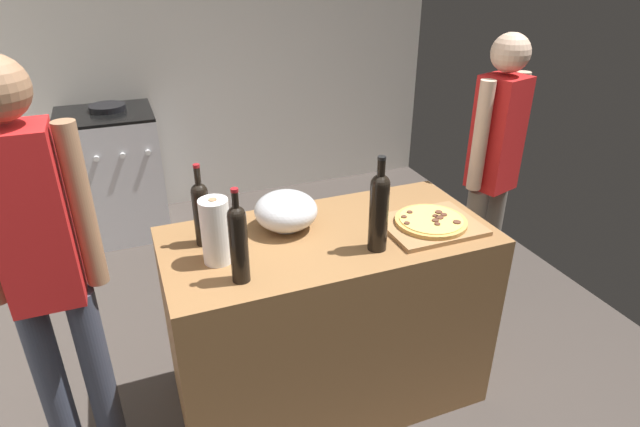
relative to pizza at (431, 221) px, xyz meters
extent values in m
cube|color=#3F3833|center=(-0.65, 0.98, -0.93)|extent=(4.17, 3.74, 0.02)
cube|color=beige|center=(-0.65, 2.60, 0.38)|extent=(4.17, 0.10, 2.60)
cube|color=olive|center=(-0.43, 0.10, -0.47)|extent=(1.38, 0.67, 0.89)
cube|color=#9E7247|center=(0.00, 0.00, -0.02)|extent=(0.40, 0.32, 0.02)
cylinder|color=tan|center=(0.00, 0.00, 0.00)|extent=(0.31, 0.31, 0.02)
cylinder|color=#EAC660|center=(0.00, 0.00, 0.01)|extent=(0.27, 0.27, 0.00)
cylinder|color=brown|center=(-0.06, 0.08, 0.01)|extent=(0.02, 0.02, 0.01)
cylinder|color=brown|center=(0.03, 0.01, 0.01)|extent=(0.02, 0.02, 0.01)
cylinder|color=brown|center=(0.07, 0.01, 0.01)|extent=(0.03, 0.03, 0.01)
cylinder|color=brown|center=(0.08, -0.07, 0.01)|extent=(0.03, 0.03, 0.01)
cylinder|color=brown|center=(-0.12, 0.00, 0.01)|extent=(0.02, 0.02, 0.01)
cylinder|color=brown|center=(0.01, -0.02, 0.01)|extent=(0.03, 0.03, 0.01)
cylinder|color=brown|center=(0.04, -0.01, 0.01)|extent=(0.03, 0.03, 0.01)
cylinder|color=brown|center=(0.00, -0.05, 0.01)|extent=(0.02, 0.02, 0.01)
cylinder|color=brown|center=(0.06, 0.04, 0.01)|extent=(0.03, 0.03, 0.01)
cylinder|color=brown|center=(-0.10, 0.05, 0.01)|extent=(0.02, 0.02, 0.01)
cylinder|color=#B2B2B7|center=(-0.58, 0.22, -0.03)|extent=(0.11, 0.11, 0.01)
ellipsoid|color=silver|center=(-0.58, 0.22, 0.05)|extent=(0.27, 0.27, 0.16)
cylinder|color=white|center=(-0.90, 0.06, 0.10)|extent=(0.11, 0.11, 0.26)
cylinder|color=#997551|center=(-0.90, 0.06, 0.10)|extent=(0.03, 0.03, 0.26)
cylinder|color=black|center=(-0.92, 0.22, 0.08)|extent=(0.07, 0.07, 0.23)
sphere|color=black|center=(-0.92, 0.22, 0.20)|extent=(0.07, 0.07, 0.07)
cylinder|color=black|center=(-0.92, 0.22, 0.26)|extent=(0.02, 0.02, 0.08)
cylinder|color=maroon|center=(-0.92, 0.22, 0.31)|extent=(0.03, 0.03, 0.01)
cylinder|color=black|center=(-0.29, -0.07, 0.11)|extent=(0.08, 0.08, 0.28)
sphere|color=black|center=(-0.29, -0.07, 0.25)|extent=(0.08, 0.08, 0.08)
cylinder|color=black|center=(-0.29, -0.07, 0.31)|extent=(0.03, 0.03, 0.08)
cylinder|color=black|center=(-0.29, -0.07, 0.35)|extent=(0.03, 0.03, 0.01)
cylinder|color=black|center=(-0.85, -0.10, 0.10)|extent=(0.07, 0.07, 0.26)
sphere|color=black|center=(-0.85, -0.10, 0.23)|extent=(0.07, 0.07, 0.07)
cylinder|color=black|center=(-0.85, -0.10, 0.29)|extent=(0.03, 0.03, 0.07)
cylinder|color=maroon|center=(-0.85, -0.10, 0.32)|extent=(0.03, 0.03, 0.01)
cube|color=#B7B7BC|center=(-1.27, 2.20, -0.46)|extent=(0.65, 0.59, 0.91)
cube|color=black|center=(-1.27, 2.20, 0.00)|extent=(0.65, 0.59, 0.02)
cylinder|color=silver|center=(-1.51, 1.90, -0.21)|extent=(0.04, 0.02, 0.04)
cylinder|color=silver|center=(-1.35, 1.90, -0.21)|extent=(0.04, 0.02, 0.04)
cylinder|color=silver|center=(-1.18, 1.90, -0.21)|extent=(0.04, 0.02, 0.04)
cylinder|color=silver|center=(-1.02, 1.90, -0.21)|extent=(0.04, 0.02, 0.04)
cylinder|color=black|center=(-1.23, 2.25, 0.03)|extent=(0.25, 0.25, 0.04)
cylinder|color=#383D4C|center=(-1.57, 0.11, -0.50)|extent=(0.11, 0.11, 0.84)
cylinder|color=#383D4C|center=(-1.41, 0.11, -0.50)|extent=(0.11, 0.11, 0.84)
cube|color=red|center=(-1.49, 0.11, 0.24)|extent=(0.23, 0.20, 0.63)
cylinder|color=#936B4C|center=(-1.33, 0.11, 0.26)|extent=(0.08, 0.08, 0.60)
cylinder|color=slate|center=(0.74, 0.45, -0.52)|extent=(0.11, 0.11, 0.79)
cylinder|color=slate|center=(0.57, 0.40, -0.52)|extent=(0.11, 0.11, 0.79)
cube|color=red|center=(0.65, 0.43, 0.18)|extent=(0.25, 0.25, 0.60)
cylinder|color=beige|center=(0.79, 0.47, 0.19)|extent=(0.08, 0.08, 0.57)
cylinder|color=beige|center=(0.51, 0.39, 0.19)|extent=(0.08, 0.08, 0.57)
sphere|color=beige|center=(0.65, 0.43, 0.58)|extent=(0.19, 0.19, 0.19)
camera|label=1|loc=(-1.16, -1.68, 1.04)|focal=29.60mm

